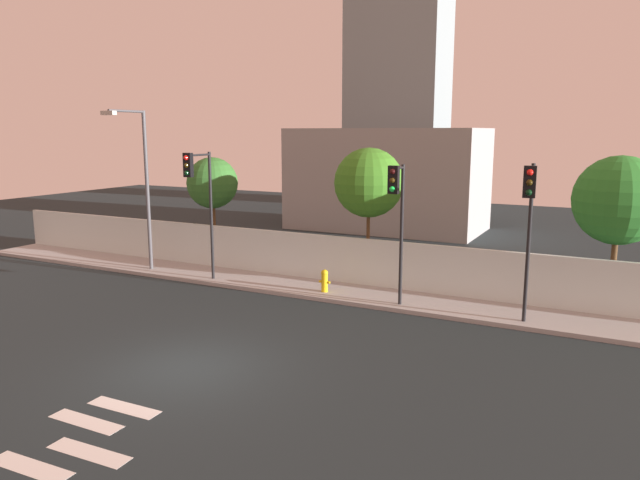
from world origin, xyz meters
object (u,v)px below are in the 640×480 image
roadside_tree_midleft (369,183)px  street_lamp_curbside (142,177)px  traffic_light_right (529,210)px  roadside_tree_midright (619,201)px  traffic_light_center (397,205)px  fire_hydrant (325,280)px  traffic_light_left (199,189)px  roadside_tree_leftmost (212,183)px

roadside_tree_midleft → street_lamp_curbside: bearing=-160.9°
traffic_light_right → street_lamp_curbside: 15.62m
traffic_light_right → street_lamp_curbside: size_ratio=0.73×
roadside_tree_midright → street_lamp_curbside: bearing=-170.2°
traffic_light_center → roadside_tree_midleft: size_ratio=0.89×
street_lamp_curbside → fire_hydrant: (8.40, 0.35, -3.56)m
traffic_light_center → roadside_tree_midleft: (-2.45, 3.45, 0.38)m
traffic_light_left → traffic_light_center: size_ratio=1.06×
roadside_tree_midleft → traffic_light_right: bearing=-29.4°
traffic_light_left → street_lamp_curbside: 3.54m
roadside_tree_leftmost → roadside_tree_midright: (16.62, 0.00, 0.08)m
roadside_tree_leftmost → traffic_light_right: bearing=-14.6°
street_lamp_curbside → fire_hydrant: bearing=2.4°
traffic_light_center → roadside_tree_leftmost: bearing=161.2°
street_lamp_curbside → traffic_light_center: bearing=-1.7°
street_lamp_curbside → fire_hydrant: size_ratio=7.95×
traffic_light_left → traffic_light_right: 12.13m
roadside_tree_midleft → roadside_tree_midright: size_ratio=1.03×
fire_hydrant → roadside_tree_midleft: bearing=78.1°
roadside_tree_midright → traffic_light_right: bearing=-121.6°
traffic_light_left → roadside_tree_midleft: (5.51, 3.68, 0.16)m
traffic_light_left → roadside_tree_midleft: roadside_tree_midleft is taller
roadside_tree_midleft → roadside_tree_midright: bearing=0.0°
fire_hydrant → roadside_tree_midleft: 4.42m
roadside_tree_midleft → roadside_tree_midright: (8.92, 0.00, -0.24)m
traffic_light_right → fire_hydrant: bearing=172.2°
traffic_light_left → traffic_light_center: 7.96m
traffic_light_center → traffic_light_right: 4.19m
street_lamp_curbside → roadside_tree_midright: bearing=9.8°
street_lamp_curbside → roadside_tree_midright: (17.90, 3.10, -0.39)m
traffic_light_left → fire_hydrant: traffic_light_left is taller
roadside_tree_midright → traffic_light_left: bearing=-165.7°
traffic_light_right → street_lamp_curbside: bearing=177.7°
street_lamp_curbside → roadside_tree_midright: street_lamp_curbside is taller
traffic_light_center → fire_hydrant: bearing=167.0°
traffic_light_center → street_lamp_curbside: 11.45m
roadside_tree_midleft → traffic_light_left: bearing=-146.2°
traffic_light_center → roadside_tree_midright: 7.34m
street_lamp_curbside → roadside_tree_midleft: 9.50m
traffic_light_left → traffic_light_right: traffic_light_left is taller
traffic_light_center → street_lamp_curbside: size_ratio=0.71×
traffic_light_center → roadside_tree_midleft: roadside_tree_midleft is taller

